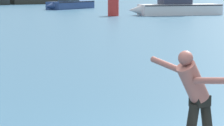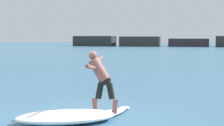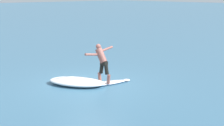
{
  "view_description": "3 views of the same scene",
  "coord_description": "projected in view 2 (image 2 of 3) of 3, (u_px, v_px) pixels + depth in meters",
  "views": [
    {
      "loc": [
        -4.59,
        -5.26,
        2.53
      ],
      "look_at": [
        -0.03,
        1.83,
        1.29
      ],
      "focal_mm": 85.0,
      "sensor_mm": 36.0,
      "label": 1
    },
    {
      "loc": [
        2.88,
        -8.53,
        2.01
      ],
      "look_at": [
        0.24,
        2.1,
        1.21
      ],
      "focal_mm": 60.0,
      "sensor_mm": 36.0,
      "label": 2
    },
    {
      "loc": [
        9.51,
        -7.74,
        3.64
      ],
      "look_at": [
        0.23,
        1.03,
        0.74
      ],
      "focal_mm": 50.0,
      "sensor_mm": 36.0,
      "label": 3
    }
  ],
  "objects": [
    {
      "name": "surfboard",
      "position": [
        106.0,
        115.0,
        9.32
      ],
      "size": [
        1.03,
        2.27,
        0.23
      ],
      "color": "white",
      "rests_on": "ground"
    },
    {
      "name": "rock_jetty_breakwater",
      "position": [
        217.0,
        42.0,
        67.82
      ],
      "size": [
        53.71,
        4.73,
        5.99
      ],
      "color": "#2B302B",
      "rests_on": "ground"
    },
    {
      "name": "wave_foam_at_tail",
      "position": [
        66.0,
        117.0,
        8.66
      ],
      "size": [
        2.6,
        2.16,
        0.28
      ],
      "color": "white",
      "rests_on": "ground"
    },
    {
      "name": "ground_plane",
      "position": [
        82.0,
        119.0,
        9.1
      ],
      "size": [
        200.0,
        200.0,
        0.0
      ],
      "primitive_type": "plane",
      "color": "#3C6B89"
    },
    {
      "name": "surfer",
      "position": [
        100.0,
        77.0,
        9.24
      ],
      "size": [
        0.77,
        1.52,
        1.54
      ],
      "color": "brown",
      "rests_on": "surfboard"
    }
  ]
}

